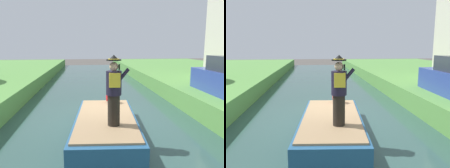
% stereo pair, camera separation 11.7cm
% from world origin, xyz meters
% --- Properties ---
extents(ground_plane, '(80.00, 80.00, 0.00)m').
position_xyz_m(ground_plane, '(0.00, 0.00, 0.00)').
color(ground_plane, '#4C4742').
extents(canal_water, '(6.80, 48.00, 0.10)m').
position_xyz_m(canal_water, '(0.00, 0.00, 0.05)').
color(canal_water, '#2D4C47').
rests_on(canal_water, ground).
extents(boat, '(2.12, 4.33, 0.61)m').
position_xyz_m(boat, '(0.00, -1.39, 0.40)').
color(boat, '#23517A').
rests_on(boat, canal_water).
extents(person_pirate, '(0.61, 0.42, 1.85)m').
position_xyz_m(person_pirate, '(0.14, -2.20, 1.64)').
color(person_pirate, black).
rests_on(person_pirate, boat).
extents(parrot_plush, '(0.36, 0.35, 0.57)m').
position_xyz_m(parrot_plush, '(0.33, 0.17, 0.95)').
color(parrot_plush, blue).
rests_on(parrot_plush, boat).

